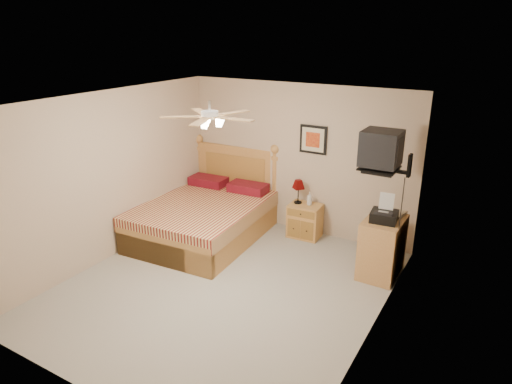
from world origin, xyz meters
TOP-DOWN VIEW (x-y plane):
  - floor at (0.00, 0.00)m, footprint 4.50×4.50m
  - ceiling at (0.00, 0.00)m, footprint 4.00×4.50m
  - wall_back at (0.00, 2.25)m, footprint 4.00×0.04m
  - wall_front at (0.00, -2.25)m, footprint 4.00×0.04m
  - wall_left at (-2.00, 0.00)m, footprint 0.04×4.50m
  - wall_right at (2.00, 0.00)m, footprint 0.04×4.50m
  - bed at (-1.16, 1.12)m, footprint 1.85×2.35m
  - nightstand at (0.28, 2.00)m, footprint 0.54×0.42m
  - table_lamp at (0.13, 2.03)m, footprint 0.25×0.25m
  - lotion_bottle at (0.33, 2.04)m, footprint 0.11×0.11m
  - framed_picture at (0.27, 2.23)m, footprint 0.46×0.04m
  - dresser at (1.73, 1.40)m, footprint 0.51×0.73m
  - fax_machine at (1.73, 1.33)m, footprint 0.38×0.40m
  - magazine_lower at (1.73, 1.67)m, footprint 0.24×0.30m
  - magazine_upper at (1.74, 1.66)m, footprint 0.25×0.30m
  - wall_tv at (1.75, 1.34)m, footprint 0.56×0.46m
  - ceiling_fan at (0.00, -0.20)m, footprint 1.14×1.14m

SIDE VIEW (x-z plane):
  - floor at x=0.00m, z-range 0.00..0.00m
  - nightstand at x=0.28m, z-range 0.00..0.57m
  - dresser at x=1.73m, z-range 0.00..0.85m
  - lotion_bottle at x=0.33m, z-range 0.57..0.79m
  - bed at x=-1.16m, z-range 0.00..1.46m
  - table_lamp at x=0.13m, z-range 0.57..0.97m
  - magazine_lower at x=1.73m, z-range 0.85..0.87m
  - magazine_upper at x=1.74m, z-range 0.87..0.89m
  - fax_machine at x=1.73m, z-range 0.85..1.21m
  - wall_back at x=0.00m, z-range 0.00..2.50m
  - wall_front at x=0.00m, z-range 0.00..2.50m
  - wall_left at x=-2.00m, z-range 0.00..2.50m
  - wall_right at x=2.00m, z-range 0.00..2.50m
  - framed_picture at x=0.27m, z-range 1.39..1.85m
  - wall_tv at x=1.75m, z-range 1.52..2.10m
  - ceiling_fan at x=0.00m, z-range 2.22..2.50m
  - ceiling at x=0.00m, z-range 2.48..2.52m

